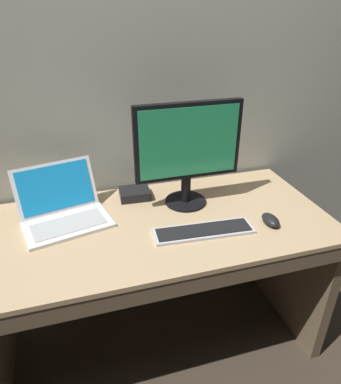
{
  "coord_description": "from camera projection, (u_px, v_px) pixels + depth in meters",
  "views": [
    {
      "loc": [
        -0.29,
        -1.24,
        1.59
      ],
      "look_at": [
        0.08,
        0.0,
        0.9
      ],
      "focal_mm": 32.55,
      "sensor_mm": 36.0,
      "label": 1
    }
  ],
  "objects": [
    {
      "name": "ground_plane",
      "position": [
        157.0,
        340.0,
        1.87
      ],
      "size": [
        14.0,
        14.0,
        0.0
      ],
      "primitive_type": "plane",
      "color": "#382D23"
    },
    {
      "name": "desk",
      "position": [
        156.0,
        271.0,
        1.63
      ],
      "size": [
        1.55,
        0.72,
        0.76
      ],
      "color": "tan",
      "rests_on": "ground"
    },
    {
      "name": "laptop_white",
      "position": [
        63.0,
        210.0,
        1.51
      ],
      "size": [
        0.41,
        0.37,
        0.23
      ],
      "color": "white",
      "rests_on": "desk"
    },
    {
      "name": "wired_keyboard",
      "position": [
        204.0,
        231.0,
        1.45
      ],
      "size": [
        0.43,
        0.14,
        0.01
      ],
      "color": "#BCBCC1",
      "rests_on": "desk"
    },
    {
      "name": "computer_mouse",
      "position": [
        271.0,
        220.0,
        1.49
      ],
      "size": [
        0.06,
        0.11,
        0.04
      ],
      "primitive_type": "ellipsoid",
      "rotation": [
        0.0,
        0.0,
        0.02
      ],
      "color": "black",
      "rests_on": "desk"
    },
    {
      "name": "external_monitor",
      "position": [
        188.0,
        148.0,
        1.52
      ],
      "size": [
        0.48,
        0.19,
        0.48
      ],
      "color": "black",
      "rests_on": "desk"
    },
    {
      "name": "back_wall",
      "position": [
        130.0,
        70.0,
        1.58
      ],
      "size": [
        4.51,
        0.04,
        2.67
      ],
      "primitive_type": "cube",
      "color": "#9EA093",
      "rests_on": "ground"
    },
    {
      "name": "external_drive_box",
      "position": [
        135.0,
        194.0,
        1.7
      ],
      "size": [
        0.15,
        0.12,
        0.04
      ],
      "primitive_type": "cube",
      "rotation": [
        0.0,
        0.0,
        -0.06
      ],
      "color": "black",
      "rests_on": "desk"
    }
  ]
}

